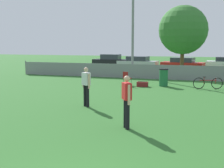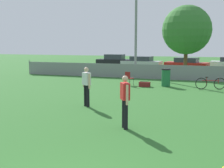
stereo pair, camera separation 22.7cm
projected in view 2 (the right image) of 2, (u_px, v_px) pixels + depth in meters
The scene contains 12 objects.
fence_backline at pixel (182, 73), 20.60m from camera, with size 26.66×0.07×1.21m.
light_pole at pixel (136, 14), 22.59m from camera, with size 0.90×0.36×8.51m.
tree_near_pole at pixel (187, 30), 23.81m from camera, with size 4.15×4.15×5.92m.
player_defender_red at pixel (125, 98), 8.65m from camera, with size 0.39×0.46×1.66m.
player_receiver_white at pixel (87, 84), 11.79m from camera, with size 0.46×0.40×1.66m.
folding_chair_sideline at pixel (129, 77), 17.92m from camera, with size 0.54×0.54×0.89m.
bicycle_sideline at pixel (210, 83), 16.40m from camera, with size 1.69×0.64×0.74m.
trash_bin at pixel (166, 77), 17.57m from camera, with size 0.57×0.57×1.11m.
gear_bag_sideline at pixel (145, 84), 17.46m from camera, with size 0.67×0.37×0.33m.
parked_car_dark at pixel (115, 61), 32.03m from camera, with size 4.02×1.69×1.51m.
parked_car_silver at pixel (141, 63), 30.50m from camera, with size 4.46×2.14×1.35m.
parked_car_red at pixel (186, 64), 28.27m from camera, with size 4.45×2.46×1.31m.
Camera 2 is at (2.01, -3.06, 2.60)m, focal length 45.00 mm.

